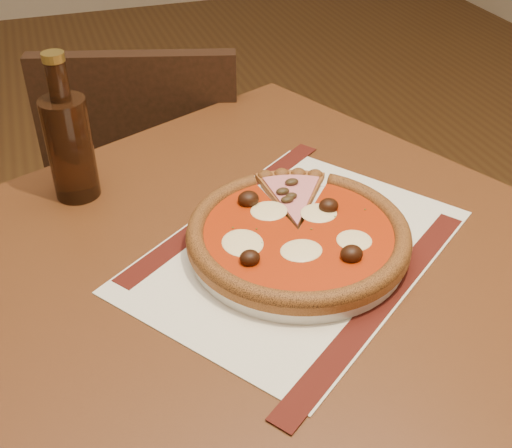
{
  "coord_description": "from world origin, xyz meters",
  "views": [
    {
      "loc": [
        -0.25,
        -1.28,
        1.28
      ],
      "look_at": [
        -0.03,
        -0.61,
        0.78
      ],
      "focal_mm": 45.0,
      "sensor_mm": 36.0,
      "label": 1
    }
  ],
  "objects_px": {
    "table": "(260,305)",
    "chair_far": "(152,188)",
    "plate": "(298,244)",
    "pizza": "(298,232)",
    "bottle": "(69,143)"
  },
  "relations": [
    {
      "from": "chair_far",
      "to": "table",
      "type": "bearing_deg",
      "value": 110.68
    },
    {
      "from": "plate",
      "to": "pizza",
      "type": "height_order",
      "value": "pizza"
    },
    {
      "from": "table",
      "to": "chair_far",
      "type": "distance_m",
      "value": 0.65
    },
    {
      "from": "table",
      "to": "bottle",
      "type": "relative_size",
      "value": 4.69
    },
    {
      "from": "table",
      "to": "pizza",
      "type": "distance_m",
      "value": 0.14
    },
    {
      "from": "pizza",
      "to": "bottle",
      "type": "xyz_separation_m",
      "value": [
        -0.27,
        0.24,
        0.06
      ]
    },
    {
      "from": "bottle",
      "to": "table",
      "type": "bearing_deg",
      "value": -45.53
    },
    {
      "from": "chair_far",
      "to": "plate",
      "type": "height_order",
      "value": "chair_far"
    },
    {
      "from": "chair_far",
      "to": "pizza",
      "type": "bearing_deg",
      "value": 114.67
    },
    {
      "from": "chair_far",
      "to": "plate",
      "type": "distance_m",
      "value": 0.71
    },
    {
      "from": "chair_far",
      "to": "bottle",
      "type": "distance_m",
      "value": 0.57
    },
    {
      "from": "table",
      "to": "bottle",
      "type": "xyz_separation_m",
      "value": [
        -0.22,
        0.22,
        0.19
      ]
    },
    {
      "from": "chair_far",
      "to": "bottle",
      "type": "relative_size",
      "value": 3.77
    },
    {
      "from": "table",
      "to": "chair_far",
      "type": "bearing_deg",
      "value": 94.48
    },
    {
      "from": "pizza",
      "to": "table",
      "type": "bearing_deg",
      "value": 160.2
    }
  ]
}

